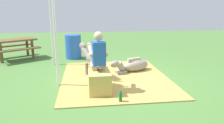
% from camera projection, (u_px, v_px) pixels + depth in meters
% --- Properties ---
extents(ground_plane, '(24.00, 24.00, 0.00)m').
position_uv_depth(ground_plane, '(119.00, 79.00, 5.65)').
color(ground_plane, '#4C7A38').
extents(hay_patch, '(3.43, 2.84, 0.02)m').
position_uv_depth(hay_patch, '(115.00, 77.00, 5.79)').
color(hay_patch, tan).
rests_on(hay_patch, ground).
extents(hay_bale, '(0.75, 0.48, 0.49)m').
position_uv_depth(hay_bale, '(99.00, 82.00, 4.76)').
color(hay_bale, tan).
rests_on(hay_bale, ground).
extents(person_seated, '(0.68, 0.45, 1.37)m').
position_uv_depth(person_seated, '(98.00, 58.00, 4.79)').
color(person_seated, '#D8AD8C').
rests_on(person_seated, ground).
extents(pony_standing, '(1.23, 0.80, 0.88)m').
position_uv_depth(pony_standing, '(93.00, 58.00, 5.78)').
color(pony_standing, slate).
rests_on(pony_standing, ground).
extents(pony_lying, '(0.79, 1.33, 0.42)m').
position_uv_depth(pony_lying, '(133.00, 66.00, 6.30)').
color(pony_lying, gray).
rests_on(pony_lying, ground).
extents(soda_bottle, '(0.07, 0.07, 0.27)m').
position_uv_depth(soda_bottle, '(120.00, 96.00, 4.23)').
color(soda_bottle, '#197233').
rests_on(soda_bottle, ground).
extents(water_barrel, '(0.60, 0.60, 0.90)m').
position_uv_depth(water_barrel, '(73.00, 47.00, 7.96)').
color(water_barrel, blue).
rests_on(water_barrel, ground).
extents(tent_pole_left, '(0.06, 0.06, 2.28)m').
position_uv_depth(tent_pole_left, '(56.00, 40.00, 4.91)').
color(tent_pole_left, silver).
rests_on(tent_pole_left, ground).
extents(tent_pole_right, '(0.06, 0.06, 2.28)m').
position_uv_depth(tent_pole_right, '(52.00, 31.00, 6.87)').
color(tent_pole_right, silver).
rests_on(tent_pole_right, ground).
extents(picnic_bench, '(1.91, 1.97, 0.75)m').
position_uv_depth(picnic_bench, '(14.00, 44.00, 7.79)').
color(picnic_bench, brown).
rests_on(picnic_bench, ground).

